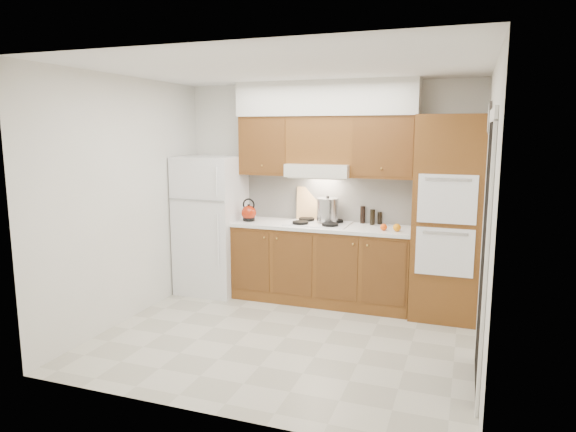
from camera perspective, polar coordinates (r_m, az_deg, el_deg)
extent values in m
plane|color=beige|center=(5.25, -0.29, -13.35)|extent=(3.60, 3.60, 0.00)
plane|color=white|center=(4.87, -0.32, 16.14)|extent=(3.60, 3.60, 0.00)
cube|color=white|center=(6.31, 4.35, 2.76)|extent=(3.60, 0.02, 2.60)
cube|color=white|center=(5.75, -17.42, 1.70)|extent=(0.02, 3.00, 2.60)
cube|color=white|center=(4.61, 21.25, -0.37)|extent=(0.02, 3.00, 2.60)
cube|color=white|center=(6.56, -8.47, -0.94)|extent=(0.75, 0.72, 1.72)
cube|color=brown|center=(6.18, 3.73, -5.41)|extent=(2.11, 0.60, 0.90)
cube|color=white|center=(6.06, 3.76, -1.14)|extent=(2.13, 0.62, 0.04)
cube|color=white|center=(6.30, 4.52, 2.01)|extent=(2.11, 0.03, 0.56)
cube|color=brown|center=(5.80, 17.30, -0.23)|extent=(0.70, 0.65, 2.20)
cube|color=brown|center=(6.34, -2.29, 7.80)|extent=(0.63, 0.33, 0.70)
cube|color=brown|center=(5.96, 10.69, 7.53)|extent=(0.73, 0.33, 0.70)
cube|color=silver|center=(6.07, 3.59, 5.12)|extent=(0.75, 0.45, 0.15)
cube|color=brown|center=(6.11, 3.78, 8.43)|extent=(0.75, 0.33, 0.55)
cube|color=silver|center=(6.10, 4.25, 12.89)|extent=(2.13, 0.36, 0.40)
cube|color=white|center=(6.09, 3.36, -0.84)|extent=(0.74, 0.50, 0.01)
cube|color=black|center=(4.31, 21.00, -4.39)|extent=(0.02, 0.90, 2.10)
cylinder|color=#3F3833|center=(5.10, 21.51, 10.12)|extent=(0.02, 0.30, 0.30)
sphere|color=maroon|center=(6.28, -4.38, 0.34)|extent=(0.20, 0.20, 0.18)
cube|color=tan|center=(6.34, 2.42, 1.35)|extent=(0.33, 0.18, 0.42)
cylinder|color=#B1B1B5|center=(6.11, 4.42, 0.67)|extent=(0.29, 0.29, 0.27)
cylinder|color=black|center=(6.18, 8.29, 0.15)|extent=(0.08, 0.08, 0.21)
cylinder|color=black|center=(6.09, 9.36, -0.13)|extent=(0.07, 0.07, 0.18)
cylinder|color=black|center=(6.16, 10.15, -0.23)|extent=(0.06, 0.06, 0.14)
sphere|color=orange|center=(5.76, 12.01, -1.27)|extent=(0.10, 0.10, 0.09)
sphere|color=#FF600D|center=(5.78, 10.58, -1.22)|extent=(0.09, 0.09, 0.08)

